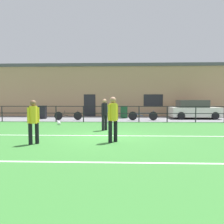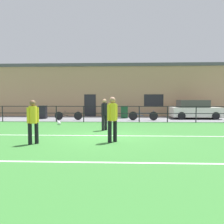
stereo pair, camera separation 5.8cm
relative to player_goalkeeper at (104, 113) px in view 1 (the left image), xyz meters
The scene contains 17 objects.
ground 2.08m from the player_goalkeeper, 84.63° to the right, with size 60.00×44.00×0.04m, color #387A33.
field_line_touchline 1.90m from the player_goalkeeper, 83.99° to the right, with size 36.00×0.11×0.00m, color white.
field_line_hash 5.83m from the player_goalkeeper, 88.28° to the right, with size 36.00×0.11×0.00m, color white.
pavement_strip 6.73m from the player_goalkeeper, 88.51° to the left, with size 48.00×5.00×0.02m, color slate.
perimeter_fence 4.17m from the player_goalkeeper, 87.62° to the left, with size 36.07×0.07×1.15m.
clubhouse_facade 10.48m from the player_goalkeeper, 89.04° to the left, with size 28.00×2.56×5.04m.
player_goalkeeper is the anchor object (origin of this frame).
player_striker 3.14m from the player_goalkeeper, 79.98° to the right, with size 0.39×0.34×1.73m.
player_winger 4.26m from the player_goalkeeper, 123.21° to the right, with size 0.36×0.33×1.61m.
soccer_ball_match 3.96m from the player_goalkeeper, 143.19° to the left, with size 0.22×0.22×0.22m, color white.
soccer_ball_spare 1.71m from the player_goalkeeper, 91.96° to the left, with size 0.23×0.23×0.23m, color white.
spectator_child 6.31m from the player_goalkeeper, 93.23° to the left, with size 0.33×0.21×1.19m.
parked_car_red 9.86m from the player_goalkeeper, 44.90° to the left, with size 3.94×1.90×1.55m.
bicycle_parked_0 6.29m from the player_goalkeeper, 121.16° to the left, with size 2.17×0.04×0.74m.
bicycle_parked_1 5.98m from the player_goalkeeper, 64.28° to the left, with size 2.25×0.04×0.76m.
trash_bin_0 8.55m from the player_goalkeeper, 131.26° to the left, with size 0.60×0.51×1.09m.
trash_bin_1 7.40m from the player_goalkeeper, 81.04° to the left, with size 0.63×0.53×1.04m.
Camera 1 is at (0.64, -9.40, 1.64)m, focal length 34.53 mm.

